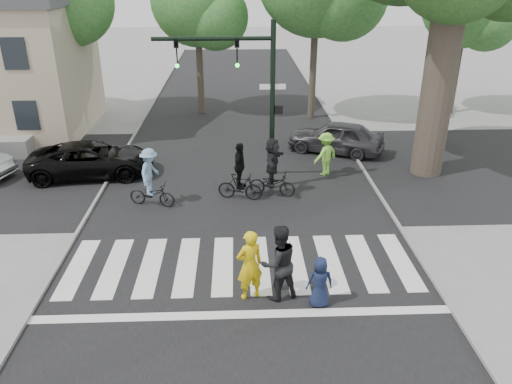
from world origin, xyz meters
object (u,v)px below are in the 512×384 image
cyclist_left (151,182)px  pedestrian_adult (279,263)px  traffic_signal (248,84)px  cyclist_mid (240,177)px  pedestrian_woman (250,265)px  car_grey (336,137)px  cyclist_right (272,170)px  car_suv (91,160)px  pedestrian_child (320,282)px

cyclist_left → pedestrian_adult: bearing=-54.1°
traffic_signal → cyclist_mid: bearing=-109.7°
pedestrian_woman → pedestrian_adult: pedestrian_adult is taller
traffic_signal → car_grey: traffic_signal is taller
car_grey → pedestrian_woman: bearing=2.5°
traffic_signal → cyclist_right: bearing=-36.3°
traffic_signal → pedestrian_woman: bearing=-91.3°
car_suv → car_grey: bearing=-83.2°
cyclist_right → car_grey: 5.40m
cyclist_right → car_suv: cyclist_right is taller
pedestrian_adult → cyclist_right: (0.28, 6.11, -0.04)m
pedestrian_woman → pedestrian_child: 1.74m
traffic_signal → pedestrian_adult: (0.55, -6.72, -2.90)m
pedestrian_adult → cyclist_right: cyclist_right is taller
pedestrian_woman → cyclist_left: (-3.21, 5.38, -0.04)m
pedestrian_adult → car_suv: size_ratio=0.42×
pedestrian_woman → pedestrian_child: pedestrian_woman is taller
cyclist_right → car_grey: (3.11, 4.41, -0.25)m
traffic_signal → pedestrian_woman: traffic_signal is taller
traffic_signal → cyclist_mid: size_ratio=2.87×
traffic_signal → car_suv: bearing=166.1°
pedestrian_woman → pedestrian_adult: bearing=155.2°
traffic_signal → cyclist_left: (-3.36, -1.32, -3.00)m
car_grey → pedestrian_adult: bearing=6.0°
cyclist_left → cyclist_right: size_ratio=0.97×
pedestrian_woman → pedestrian_child: bearing=144.0°
pedestrian_child → cyclist_right: size_ratio=0.62×
pedestrian_child → car_grey: size_ratio=0.32×
cyclist_right → car_suv: size_ratio=0.45×
traffic_signal → cyclist_mid: 3.20m
cyclist_left → car_grey: bearing=35.0°
pedestrian_adult → car_grey: (3.39, 10.51, -0.29)m
traffic_signal → pedestrian_child: size_ratio=4.54×
car_suv → pedestrian_woman: bearing=-150.0°
pedestrian_woman → pedestrian_adult: size_ratio=0.94×
cyclist_right → car_grey: cyclist_right is taller
cyclist_right → traffic_signal: bearing=143.7°
pedestrian_woman → cyclist_right: (0.98, 6.08, 0.02)m
car_suv → car_grey: 10.32m
cyclist_right → pedestrian_child: bearing=-83.9°
cyclist_left → pedestrian_child: bearing=-49.7°
traffic_signal → pedestrian_child: (1.52, -7.08, -3.24)m
cyclist_left → car_grey: (7.30, 5.11, -0.19)m
cyclist_left → car_suv: 3.96m
pedestrian_child → car_grey: 11.14m
pedestrian_adult → cyclist_mid: bearing=-102.9°
cyclist_left → traffic_signal: bearing=21.4°
traffic_signal → pedestrian_woman: 7.32m
pedestrian_child → cyclist_right: 6.51m
cyclist_right → pedestrian_woman: bearing=-99.2°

